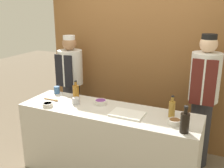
% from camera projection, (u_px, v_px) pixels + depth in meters
% --- Properties ---
extents(cabinet_wall, '(2.92, 0.18, 2.40)m').
position_uv_depth(cabinet_wall, '(140.00, 64.00, 3.96)').
color(cabinet_wall, brown).
rests_on(cabinet_wall, ground_plane).
extents(counter, '(2.15, 0.63, 0.88)m').
position_uv_depth(counter, '(108.00, 143.00, 3.21)').
color(counter, beige).
rests_on(counter, ground_plane).
extents(sauce_bowl_purple, '(0.15, 0.15, 0.05)m').
position_uv_depth(sauce_bowl_purple, '(101.00, 102.00, 3.24)').
color(sauce_bowl_purple, silver).
rests_on(sauce_bowl_purple, counter).
extents(sauce_bowl_green, '(0.12, 0.12, 0.04)m').
position_uv_depth(sauce_bowl_green, '(48.00, 104.00, 3.17)').
color(sauce_bowl_green, silver).
rests_on(sauce_bowl_green, counter).
extents(sauce_bowl_brown, '(0.13, 0.13, 0.06)m').
position_uv_depth(sauce_bowl_brown, '(175.00, 122.00, 2.69)').
color(sauce_bowl_brown, silver).
rests_on(sauce_bowl_brown, counter).
extents(cutting_board, '(0.37, 0.25, 0.02)m').
position_uv_depth(cutting_board, '(127.00, 114.00, 2.93)').
color(cutting_board, white).
rests_on(cutting_board, counter).
extents(bottle_vinegar, '(0.07, 0.07, 0.25)m').
position_uv_depth(bottle_vinegar, '(172.00, 109.00, 2.85)').
color(bottle_vinegar, olive).
rests_on(bottle_vinegar, counter).
extents(bottle_amber, '(0.08, 0.08, 0.23)m').
position_uv_depth(bottle_amber, '(76.00, 91.00, 3.46)').
color(bottle_amber, '#9E661E').
rests_on(bottle_amber, counter).
extents(bottle_soy, '(0.09, 0.09, 0.27)m').
position_uv_depth(bottle_soy, '(185.00, 122.00, 2.50)').
color(bottle_soy, black).
rests_on(bottle_soy, counter).
extents(cup_steel, '(0.09, 0.09, 0.08)m').
position_uv_depth(cup_steel, '(76.00, 101.00, 3.24)').
color(cup_steel, '#B7B7BC').
rests_on(cup_steel, counter).
extents(cup_blue, '(0.08, 0.08, 0.10)m').
position_uv_depth(cup_blue, '(57.00, 90.00, 3.62)').
color(cup_blue, '#386093').
rests_on(cup_blue, counter).
extents(wooden_spoon, '(0.21, 0.04, 0.02)m').
position_uv_depth(wooden_spoon, '(53.00, 100.00, 3.37)').
color(wooden_spoon, '#B2844C').
rests_on(wooden_spoon, counter).
extents(chef_left, '(0.37, 0.37, 1.63)m').
position_uv_depth(chef_left, '(71.00, 84.00, 4.11)').
color(chef_left, '#28282D').
rests_on(chef_left, ground_plane).
extents(chef_right, '(0.36, 0.36, 1.74)m').
position_uv_depth(chef_right, '(203.00, 98.00, 3.30)').
color(chef_right, '#28282D').
rests_on(chef_right, ground_plane).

